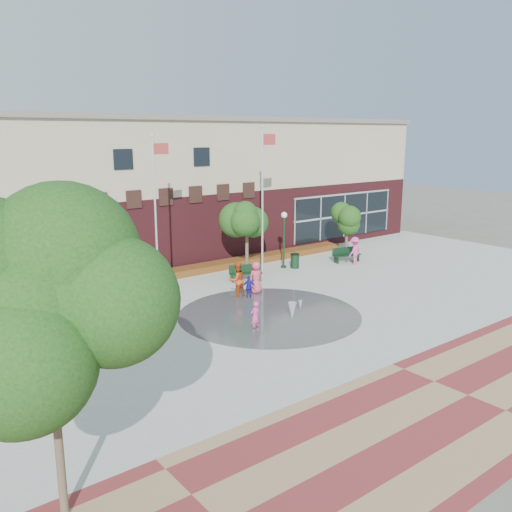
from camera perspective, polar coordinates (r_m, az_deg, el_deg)
ground at (r=22.99m, az=6.21°, el=-8.09°), size 120.00×120.00×0.00m
plaza_concrete at (r=25.82m, az=0.00°, el=-5.63°), size 46.00×18.00×0.01m
paver_band at (r=19.05m, az=21.42°, el=-13.52°), size 46.00×6.00×0.01m
splash_pad at (r=25.09m, az=1.41°, el=-6.19°), size 8.40×8.40×0.01m
library_building at (r=36.27m, az=-13.31°, el=6.89°), size 44.40×10.40×9.20m
flower_bed at (r=31.91m, az=-8.43°, el=-2.17°), size 26.00×1.20×0.40m
flagpole_left at (r=27.25m, az=-10.48°, el=4.93°), size 0.96×0.16×8.15m
flagpole_right at (r=30.74m, az=0.75°, el=6.54°), size 1.06×0.17×8.62m
lamp_right at (r=33.15m, az=2.96°, el=2.38°), size 0.37×0.37×3.51m
bench_left at (r=28.17m, az=-19.75°, el=-4.26°), size 1.70×1.07×0.83m
bench_mid at (r=30.55m, az=-1.09°, el=-2.13°), size 1.90×1.17×0.93m
bench_right at (r=35.51m, az=9.50°, el=-0.16°), size 1.98×0.92×0.96m
trash_can at (r=33.49m, az=4.11°, el=-0.52°), size 0.56×0.56×0.92m
tree_big_left at (r=11.56m, az=-21.23°, el=-4.65°), size 4.26×4.26×6.82m
tree_mid at (r=31.54m, az=-0.98°, el=4.06°), size 2.75×2.75×4.63m
tree_small_right at (r=36.88m, az=9.58°, el=3.85°), size 2.04×2.04×3.48m
water_jet_a at (r=24.44m, az=3.82°, el=-6.75°), size 0.40×0.40×0.78m
water_jet_b at (r=25.77m, az=4.68°, el=-5.72°), size 0.20×0.20×0.45m
child_splash at (r=22.77m, az=-0.08°, el=-6.43°), size 0.52×0.38×1.34m
adult_red at (r=27.43m, az=-2.01°, el=-2.53°), size 0.91×0.72×1.84m
adult_pink at (r=28.14m, az=0.02°, el=-2.28°), size 0.87×0.60×1.70m
child_blue at (r=27.32m, az=-0.74°, el=-3.31°), size 0.73×0.62×1.17m
person_bench at (r=34.79m, az=10.33°, el=0.53°), size 1.28×0.91×1.79m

